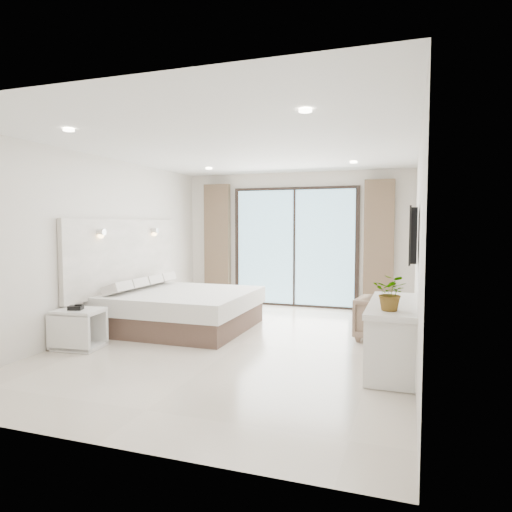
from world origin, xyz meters
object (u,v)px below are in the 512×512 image
object	(u,v)px
console_desk	(393,320)
armchair	(382,317)
nightstand	(79,329)
bed	(181,309)

from	to	relation	value
console_desk	armchair	xyz separation A→B (m)	(-0.19, 1.29, -0.22)
nightstand	console_desk	distance (m)	4.05
nightstand	console_desk	xyz separation A→B (m)	(4.01, 0.48, 0.30)
bed	nightstand	xyz separation A→B (m)	(-0.73, -1.50, -0.05)
nightstand	bed	bearing A→B (deg)	58.60
nightstand	armchair	xyz separation A→B (m)	(3.82, 1.76, 0.08)
bed	armchair	size ratio (longest dim) A/B	3.11
console_desk	armchair	bearing A→B (deg)	98.39
nightstand	armchair	distance (m)	4.20
bed	console_desk	world-z (taller)	console_desk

